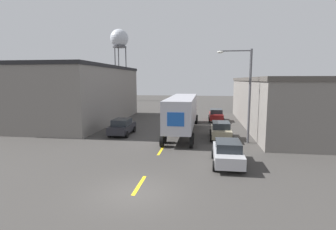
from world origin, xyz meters
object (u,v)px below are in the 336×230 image
semi_truck (183,110)px  street_lamp (246,89)px  parked_car_right_near (228,153)px  parked_car_right_mid (221,130)px  parked_car_right_far (216,115)px  water_tower (119,40)px  parked_car_left_far (122,127)px

semi_truck → street_lamp: bearing=-36.0°
parked_car_right_near → street_lamp: street_lamp is taller
parked_car_right_mid → semi_truck: bearing=143.1°
parked_car_right_mid → parked_car_right_far: same height
parked_car_right_near → water_tower: bearing=115.1°
semi_truck → street_lamp: (5.69, -4.14, 2.45)m
semi_truck → parked_car_right_near: bearing=-70.3°
parked_car_left_far → street_lamp: bearing=-8.8°
parked_car_right_near → parked_car_left_far: bearing=139.9°
parked_car_right_far → water_tower: 43.34m
parked_car_left_far → parked_car_right_mid: bearing=-2.9°
parked_car_right_mid → street_lamp: bearing=-34.3°
parked_car_right_near → water_tower: 58.67m
semi_truck → parked_car_right_near: semi_truck is taller
parked_car_left_far → parked_car_right_near: 12.76m
parked_car_right_mid → parked_car_right_far: 10.89m
parked_car_right_near → parked_car_right_far: same height
parked_car_left_far → parked_car_right_far: same height
parked_car_left_far → water_tower: water_tower is taller
parked_car_right_far → street_lamp: street_lamp is taller
parked_car_left_far → street_lamp: 12.46m
parked_car_left_far → parked_car_right_mid: same height
water_tower → parked_car_left_far: bearing=-71.6°
semi_truck → parked_car_right_far: bearing=64.9°
parked_car_right_far → water_tower: (-24.08, 32.71, 15.13)m
parked_car_right_far → parked_car_left_far: bearing=-133.2°
parked_car_right_near → water_tower: water_tower is taller
semi_truck → parked_car_right_near: 11.30m
street_lamp → parked_car_right_near: bearing=-106.7°
parked_car_right_far → water_tower: bearing=126.4°
water_tower → street_lamp: size_ratio=2.30×
parked_car_right_mid → parked_car_right_far: (0.00, 10.89, 0.00)m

